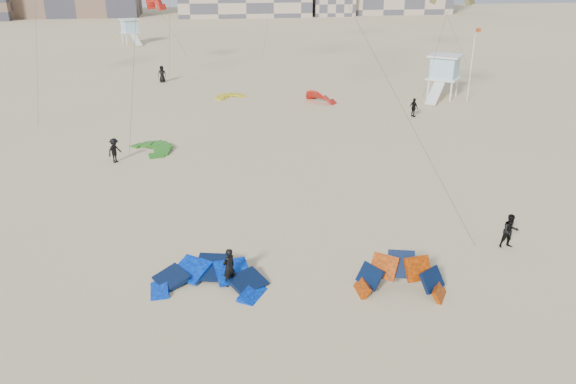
{
  "coord_description": "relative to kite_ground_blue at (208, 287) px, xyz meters",
  "views": [
    {
      "loc": [
        0.53,
        -17.52,
        13.04
      ],
      "look_at": [
        3.82,
        6.0,
        3.18
      ],
      "focal_mm": 35.0,
      "sensor_mm": 36.0,
      "label": 1
    }
  ],
  "objects": [
    {
      "name": "ground",
      "position": [
        0.01,
        -3.5,
        0.0
      ],
      "size": [
        320.0,
        320.0,
        0.0
      ],
      "primitive_type": "plane",
      "color": "beige",
      "rests_on": "ground"
    },
    {
      "name": "kite_ground_blue",
      "position": [
        0.0,
        0.0,
        0.0
      ],
      "size": [
        6.06,
        6.25,
        2.73
      ],
      "primitive_type": null,
      "rotation": [
        0.28,
        0.0,
        -0.23
      ],
      "color": "blue",
      "rests_on": "ground"
    },
    {
      "name": "kite_ground_orange",
      "position": [
        8.06,
        -1.52,
        0.0
      ],
      "size": [
        4.63,
        4.54,
        3.72
      ],
      "primitive_type": null,
      "rotation": [
        0.99,
        0.0,
        -0.25
      ],
      "color": "#F04804",
      "rests_on": "ground"
    },
    {
      "name": "kite_ground_green",
      "position": [
        -3.96,
        19.5,
        0.0
      ],
      "size": [
        5.15,
        5.06,
        1.26
      ],
      "primitive_type": null,
      "rotation": [
        0.15,
        0.0,
        -1.05
      ],
      "color": "#1B7B18",
      "rests_on": "ground"
    },
    {
      "name": "kite_ground_red_far",
      "position": [
        11.27,
        32.74,
        0.0
      ],
      "size": [
        4.86,
        4.83,
        3.46
      ],
      "primitive_type": null,
      "rotation": [
        0.73,
        0.0,
        2.17
      ],
      "color": "red",
      "rests_on": "ground"
    },
    {
      "name": "kite_ground_yellow",
      "position": [
        2.46,
        35.94,
        0.0
      ],
      "size": [
        4.03,
        4.1,
        0.61
      ],
      "primitive_type": null,
      "rotation": [
        0.06,
        0.0,
        0.48
      ],
      "color": "gold",
      "rests_on": "ground"
    },
    {
      "name": "kitesurfer_main",
      "position": [
        0.93,
        0.01,
        0.88
      ],
      "size": [
        0.77,
        0.73,
        1.76
      ],
      "primitive_type": "imported",
      "rotation": [
        0.0,
        0.0,
        3.81
      ],
      "color": "black",
      "rests_on": "ground"
    },
    {
      "name": "kitesurfer_b",
      "position": [
        14.58,
        1.62,
        0.87
      ],
      "size": [
        0.85,
        0.66,
        1.74
      ],
      "primitive_type": "imported",
      "rotation": [
        0.0,
        0.0,
        -0.0
      ],
      "color": "black",
      "rests_on": "ground"
    },
    {
      "name": "kitesurfer_c",
      "position": [
        -6.22,
        17.1,
        0.86
      ],
      "size": [
        1.19,
        1.27,
        1.73
      ],
      "primitive_type": "imported",
      "rotation": [
        0.0,
        0.0,
        0.91
      ],
      "color": "black",
      "rests_on": "ground"
    },
    {
      "name": "kitesurfer_d",
      "position": [
        18.44,
        25.99,
        0.84
      ],
      "size": [
        0.75,
        1.07,
        1.69
      ],
      "primitive_type": "imported",
      "rotation": [
        0.0,
        0.0,
        1.95
      ],
      "color": "black",
      "rests_on": "ground"
    },
    {
      "name": "kitesurfer_e",
      "position": [
        -4.84,
        44.7,
        0.94
      ],
      "size": [
        0.94,
        0.63,
        1.89
      ],
      "primitive_type": "imported",
      "rotation": [
        0.0,
        0.0,
        -0.04
      ],
      "color": "black",
      "rests_on": "ground"
    },
    {
      "name": "kitesurfer_f",
      "position": [
        28.02,
        45.04,
        0.91
      ],
      "size": [
        0.59,
        1.71,
        1.83
      ],
      "primitive_type": "imported",
      "rotation": [
        0.0,
        0.0,
        -1.54
      ],
      "color": "black",
      "rests_on": "ground"
    },
    {
      "name": "kite_fly_red",
      "position": [
        -5.66,
        53.67,
        8.0
      ],
      "size": [
        5.93,
        4.97,
        8.45
      ],
      "rotation": [
        0.0,
        0.0,
        2.09
      ],
      "color": "red",
      "rests_on": "ground"
    },
    {
      "name": "lifeguard_tower_near",
      "position": [
        23.95,
        32.92,
        2.12
      ],
      "size": [
        4.24,
        6.44,
        4.28
      ],
      "rotation": [
        0.0,
        0.0,
        -0.65
      ],
      "color": "white",
      "rests_on": "ground"
    },
    {
      "name": "lifeguard_tower_far",
      "position": [
        -12.14,
        77.89,
        1.98
      ],
      "size": [
        3.78,
        5.98,
        4.0
      ],
      "rotation": [
        0.0,
        0.0,
        0.45
      ],
      "color": "white",
      "rests_on": "ground"
    },
    {
      "name": "flagpole",
      "position": [
        25.8,
        30.95,
        3.84
      ],
      "size": [
        0.59,
        0.09,
        7.3
      ],
      "color": "white",
      "rests_on": "ground"
    }
  ]
}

